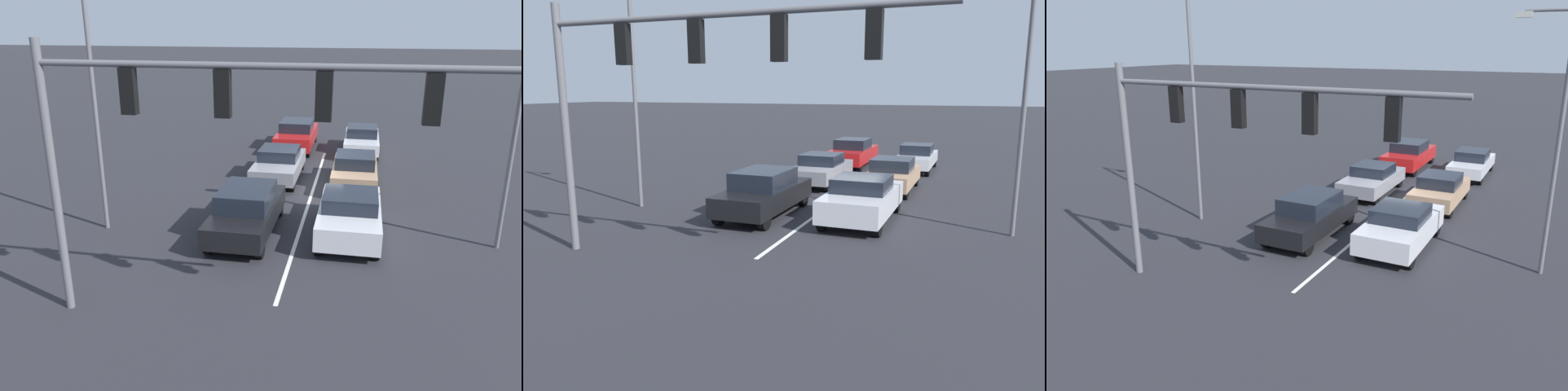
% 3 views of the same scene
% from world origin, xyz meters
% --- Properties ---
extents(ground_plane, '(240.00, 240.00, 0.00)m').
position_xyz_m(ground_plane, '(0.00, 0.00, 0.00)').
color(ground_plane, '#28282D').
extents(lane_stripe_left_divider, '(0.12, 15.68, 0.01)m').
position_xyz_m(lane_stripe_left_divider, '(0.00, 1.84, 0.01)').
color(lane_stripe_left_divider, silver).
rests_on(lane_stripe_left_divider, ground_plane).
extents(car_silver_leftlane_front, '(1.95, 4.42, 1.49)m').
position_xyz_m(car_silver_leftlane_front, '(-1.62, 4.86, 0.76)').
color(car_silver_leftlane_front, silver).
rests_on(car_silver_leftlane_front, ground_plane).
extents(car_black_midlane_front, '(1.85, 4.69, 1.58)m').
position_xyz_m(car_black_midlane_front, '(1.70, 5.30, 0.80)').
color(car_black_midlane_front, black).
rests_on(car_black_midlane_front, ground_plane).
extents(car_gray_midlane_second, '(1.88, 4.41, 1.39)m').
position_xyz_m(car_gray_midlane_second, '(1.66, -0.99, 0.71)').
color(car_gray_midlane_second, gray).
rests_on(car_gray_midlane_second, ground_plane).
extents(car_tan_leftlane_second, '(1.82, 4.16, 1.42)m').
position_xyz_m(car_tan_leftlane_second, '(-1.65, -0.54, 0.72)').
color(car_tan_leftlane_second, tan).
rests_on(car_tan_leftlane_second, ground_plane).
extents(car_red_midlane_third, '(1.90, 4.74, 1.56)m').
position_xyz_m(car_red_midlane_third, '(1.64, -6.79, 0.79)').
color(car_red_midlane_third, red).
rests_on(car_red_midlane_third, ground_plane).
extents(car_white_leftlane_third, '(1.76, 4.53, 1.41)m').
position_xyz_m(car_white_leftlane_third, '(-1.87, -6.62, 0.72)').
color(car_white_leftlane_third, silver).
rests_on(car_white_leftlane_third, ground_plane).
extents(traffic_signal_gantry, '(9.70, 0.37, 6.35)m').
position_xyz_m(traffic_signal_gantry, '(1.56, 10.66, 4.76)').
color(traffic_signal_gantry, slate).
rests_on(traffic_signal_gantry, ground_plane).
extents(street_lamp_right_shoulder, '(1.55, 0.24, 9.21)m').
position_xyz_m(street_lamp_right_shoulder, '(6.33, 5.81, 5.18)').
color(street_lamp_right_shoulder, slate).
rests_on(street_lamp_right_shoulder, ground_plane).
extents(street_lamp_left_shoulder, '(1.60, 0.24, 7.89)m').
position_xyz_m(street_lamp_left_shoulder, '(-6.00, 4.93, 4.51)').
color(street_lamp_left_shoulder, slate).
rests_on(street_lamp_left_shoulder, ground_plane).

